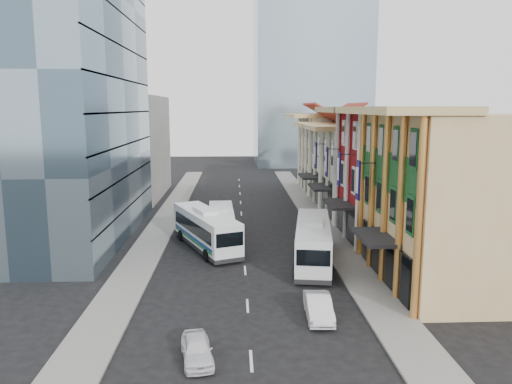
{
  "coord_description": "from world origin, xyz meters",
  "views": [
    {
      "loc": [
        -0.75,
        -29.02,
        12.43
      ],
      "look_at": [
        1.37,
        20.27,
        4.06
      ],
      "focal_mm": 35.0,
      "sensor_mm": 36.0,
      "label": 1
    }
  ],
  "objects_px": {
    "office_tower": "(59,79)",
    "sedan_left": "(197,349)",
    "bus_right": "(313,241)",
    "sedan_right": "(318,307)",
    "bus_left_far": "(221,224)",
    "bus_left_near": "(206,228)",
    "shophouse_tan": "(444,200)"
  },
  "relations": [
    {
      "from": "bus_left_far",
      "to": "bus_right",
      "type": "relative_size",
      "value": 0.87
    },
    {
      "from": "shophouse_tan",
      "to": "sedan_right",
      "type": "bearing_deg",
      "value": -148.29
    },
    {
      "from": "sedan_left",
      "to": "sedan_right",
      "type": "height_order",
      "value": "sedan_right"
    },
    {
      "from": "office_tower",
      "to": "sedan_right",
      "type": "bearing_deg",
      "value": -43.45
    },
    {
      "from": "bus_left_near",
      "to": "sedan_left",
      "type": "xyz_separation_m",
      "value": [
        0.68,
        -20.21,
        -1.2
      ]
    },
    {
      "from": "bus_right",
      "to": "office_tower",
      "type": "bearing_deg",
      "value": 166.0
    },
    {
      "from": "shophouse_tan",
      "to": "sedan_left",
      "type": "height_order",
      "value": "shophouse_tan"
    },
    {
      "from": "shophouse_tan",
      "to": "bus_left_far",
      "type": "distance_m",
      "value": 20.47
    },
    {
      "from": "bus_right",
      "to": "sedan_right",
      "type": "relative_size",
      "value": 2.76
    },
    {
      "from": "bus_left_near",
      "to": "bus_right",
      "type": "relative_size",
      "value": 0.98
    },
    {
      "from": "bus_right",
      "to": "sedan_left",
      "type": "distance_m",
      "value": 17.54
    },
    {
      "from": "office_tower",
      "to": "bus_right",
      "type": "relative_size",
      "value": 2.6
    },
    {
      "from": "shophouse_tan",
      "to": "sedan_left",
      "type": "distance_m",
      "value": 20.63
    },
    {
      "from": "shophouse_tan",
      "to": "bus_left_near",
      "type": "bearing_deg",
      "value": 151.73
    },
    {
      "from": "sedan_left",
      "to": "bus_left_near",
      "type": "bearing_deg",
      "value": 82.3
    },
    {
      "from": "sedan_right",
      "to": "sedan_left",
      "type": "bearing_deg",
      "value": -143.06
    },
    {
      "from": "sedan_left",
      "to": "sedan_right",
      "type": "distance_m",
      "value": 8.38
    },
    {
      "from": "bus_left_far",
      "to": "bus_left_near",
      "type": "bearing_deg",
      "value": -119.6
    },
    {
      "from": "office_tower",
      "to": "bus_left_far",
      "type": "distance_m",
      "value": 20.18
    },
    {
      "from": "bus_left_near",
      "to": "bus_left_far",
      "type": "xyz_separation_m",
      "value": [
        1.33,
        2.59,
        -0.2
      ]
    },
    {
      "from": "shophouse_tan",
      "to": "bus_left_near",
      "type": "height_order",
      "value": "shophouse_tan"
    },
    {
      "from": "shophouse_tan",
      "to": "sedan_right",
      "type": "relative_size",
      "value": 3.34
    },
    {
      "from": "office_tower",
      "to": "bus_left_near",
      "type": "distance_m",
      "value": 19.53
    },
    {
      "from": "bus_left_far",
      "to": "sedan_left",
      "type": "relative_size",
      "value": 2.77
    },
    {
      "from": "bus_left_far",
      "to": "sedan_left",
      "type": "xyz_separation_m",
      "value": [
        -0.65,
        -22.8,
        -1.0
      ]
    },
    {
      "from": "office_tower",
      "to": "sedan_left",
      "type": "bearing_deg",
      "value": -60.08
    },
    {
      "from": "office_tower",
      "to": "sedan_right",
      "type": "relative_size",
      "value": 7.15
    },
    {
      "from": "bus_left_near",
      "to": "sedan_right",
      "type": "distance_m",
      "value": 17.2
    },
    {
      "from": "sedan_right",
      "to": "bus_left_near",
      "type": "bearing_deg",
      "value": 118.1
    },
    {
      "from": "bus_left_near",
      "to": "sedan_right",
      "type": "xyz_separation_m",
      "value": [
        7.55,
        -15.41,
        -1.12
      ]
    },
    {
      "from": "office_tower",
      "to": "sedan_left",
      "type": "distance_m",
      "value": 32.1
    },
    {
      "from": "bus_left_near",
      "to": "sedan_right",
      "type": "height_order",
      "value": "bus_left_near"
    }
  ]
}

